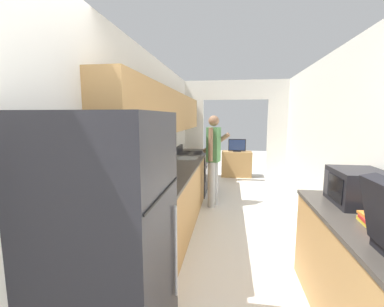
{
  "coord_description": "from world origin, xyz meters",
  "views": [
    {
      "loc": [
        -0.11,
        -0.76,
        1.64
      ],
      "look_at": [
        -0.66,
        2.95,
        1.1
      ],
      "focal_mm": 24.0,
      "sensor_mm": 36.0,
      "label": 1
    }
  ],
  "objects_px": {
    "book_stack": "(383,223)",
    "television": "(237,145)",
    "refrigerator": "(108,247)",
    "microwave": "(358,187)",
    "tv_cabinet": "(237,164)",
    "range_oven": "(192,173)",
    "person": "(213,158)"
  },
  "relations": [
    {
      "from": "person",
      "to": "microwave",
      "type": "relative_size",
      "value": 3.47
    },
    {
      "from": "person",
      "to": "television",
      "type": "distance_m",
      "value": 2.49
    },
    {
      "from": "refrigerator",
      "to": "television",
      "type": "distance_m",
      "value": 5.73
    },
    {
      "from": "refrigerator",
      "to": "microwave",
      "type": "bearing_deg",
      "value": 26.6
    },
    {
      "from": "refrigerator",
      "to": "tv_cabinet",
      "type": "height_order",
      "value": "refrigerator"
    },
    {
      "from": "refrigerator",
      "to": "tv_cabinet",
      "type": "relative_size",
      "value": 2.05
    },
    {
      "from": "refrigerator",
      "to": "book_stack",
      "type": "relative_size",
      "value": 5.35
    },
    {
      "from": "book_stack",
      "to": "tv_cabinet",
      "type": "distance_m",
      "value": 5.37
    },
    {
      "from": "refrigerator",
      "to": "television",
      "type": "height_order",
      "value": "refrigerator"
    },
    {
      "from": "tv_cabinet",
      "to": "range_oven",
      "type": "bearing_deg",
      "value": -119.27
    },
    {
      "from": "person",
      "to": "microwave",
      "type": "xyz_separation_m",
      "value": [
        1.39,
        -2.29,
        0.14
      ]
    },
    {
      "from": "person",
      "to": "book_stack",
      "type": "xyz_separation_m",
      "value": [
        1.34,
        -2.79,
        0.02
      ]
    },
    {
      "from": "range_oven",
      "to": "television",
      "type": "xyz_separation_m",
      "value": [
        0.99,
        1.72,
        0.42
      ]
    },
    {
      "from": "book_stack",
      "to": "television",
      "type": "height_order",
      "value": "television"
    },
    {
      "from": "refrigerator",
      "to": "tv_cabinet",
      "type": "bearing_deg",
      "value": 80.68
    },
    {
      "from": "microwave",
      "to": "book_stack",
      "type": "xyz_separation_m",
      "value": [
        -0.06,
        -0.49,
        -0.12
      ]
    },
    {
      "from": "refrigerator",
      "to": "microwave",
      "type": "relative_size",
      "value": 3.47
    },
    {
      "from": "microwave",
      "to": "book_stack",
      "type": "height_order",
      "value": "microwave"
    },
    {
      "from": "range_oven",
      "to": "book_stack",
      "type": "distance_m",
      "value": 3.98
    },
    {
      "from": "range_oven",
      "to": "person",
      "type": "bearing_deg",
      "value": -55.1
    },
    {
      "from": "person",
      "to": "television",
      "type": "relative_size",
      "value": 3.57
    },
    {
      "from": "person",
      "to": "television",
      "type": "xyz_separation_m",
      "value": [
        0.49,
        2.44,
        -0.03
      ]
    },
    {
      "from": "range_oven",
      "to": "book_stack",
      "type": "bearing_deg",
      "value": -62.34
    },
    {
      "from": "refrigerator",
      "to": "television",
      "type": "xyz_separation_m",
      "value": [
        0.94,
        5.65,
        0.04
      ]
    },
    {
      "from": "person",
      "to": "microwave",
      "type": "distance_m",
      "value": 2.69
    },
    {
      "from": "microwave",
      "to": "range_oven",
      "type": "bearing_deg",
      "value": 122.18
    },
    {
      "from": "person",
      "to": "tv_cabinet",
      "type": "relative_size",
      "value": 2.05
    },
    {
      "from": "tv_cabinet",
      "to": "television",
      "type": "height_order",
      "value": "television"
    },
    {
      "from": "range_oven",
      "to": "tv_cabinet",
      "type": "xyz_separation_m",
      "value": [
        0.99,
        1.76,
        -0.1
      ]
    },
    {
      "from": "range_oven",
      "to": "microwave",
      "type": "relative_size",
      "value": 2.13
    },
    {
      "from": "book_stack",
      "to": "television",
      "type": "xyz_separation_m",
      "value": [
        -0.85,
        5.23,
        -0.05
      ]
    },
    {
      "from": "refrigerator",
      "to": "person",
      "type": "bearing_deg",
      "value": 82.09
    }
  ]
}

